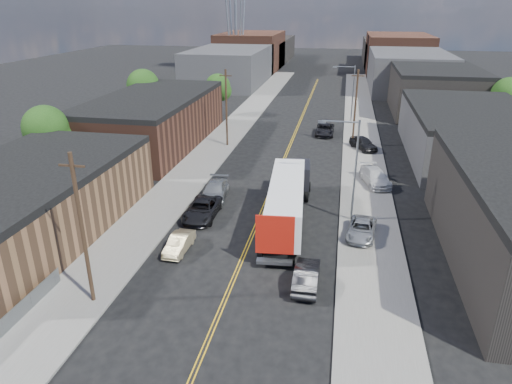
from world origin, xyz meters
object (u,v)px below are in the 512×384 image
at_px(car_right_lot_c, 363,143).
at_px(car_right_lot_b, 375,177).
at_px(car_left_b, 179,243).
at_px(car_left_c, 202,209).
at_px(car_ahead_truck, 325,130).
at_px(car_left_d, 215,191).
at_px(car_right_oncoming, 306,276).
at_px(semi_truck, 289,196).
at_px(car_right_lot_a, 362,229).

bearing_deg(car_right_lot_c, car_right_lot_b, -115.03).
bearing_deg(car_left_b, car_left_c, 91.67).
distance_m(car_right_lot_c, car_ahead_truck, 8.49).
distance_m(car_left_d, car_right_oncoming, 16.43).
distance_m(car_left_d, car_right_lot_c, 23.93).
distance_m(semi_truck, car_left_c, 7.77).
bearing_deg(car_ahead_truck, car_left_d, -109.64).
relative_size(car_right_lot_a, car_ahead_truck, 0.85).
height_order(semi_truck, car_ahead_truck, semi_truck).
distance_m(semi_truck, car_left_d, 8.47).
bearing_deg(car_right_lot_c, car_left_c, -151.30).
height_order(car_left_c, car_right_lot_b, car_right_lot_b).
xyz_separation_m(car_right_lot_a, car_right_lot_b, (1.64, 12.12, 0.14)).
height_order(car_left_b, car_left_d, car_left_d).
bearing_deg(car_right_oncoming, semi_truck, -75.95).
xyz_separation_m(car_left_d, car_right_lot_c, (14.55, 19.00, 0.14)).
height_order(car_left_d, car_right_lot_c, car_right_lot_c).
relative_size(car_left_d, car_right_lot_a, 1.22).
bearing_deg(car_left_d, car_left_c, -95.26).
bearing_deg(car_left_c, car_right_oncoming, -42.13).
relative_size(car_left_d, car_right_lot_b, 1.05).
xyz_separation_m(semi_truck, car_left_b, (-7.57, -6.73, -1.74)).
xyz_separation_m(car_left_c, car_right_lot_a, (13.79, -1.29, 0.01)).
relative_size(car_right_lot_a, car_right_lot_b, 0.86).
bearing_deg(car_left_d, car_right_oncoming, -57.77).
bearing_deg(car_right_lot_b, car_right_oncoming, -121.57).
xyz_separation_m(car_left_b, car_right_lot_c, (14.55, 29.20, 0.31)).
xyz_separation_m(car_left_c, car_right_oncoming, (10.00, -8.90, -0.02)).
distance_m(car_left_b, car_right_lot_b, 22.88).
bearing_deg(car_left_c, semi_truck, 4.59).
xyz_separation_m(semi_truck, car_left_c, (-7.57, -0.67, -1.60)).
bearing_deg(car_right_oncoming, car_left_d, -52.70).
relative_size(semi_truck, car_right_lot_a, 3.49).
relative_size(semi_truck, car_left_d, 2.85).
height_order(car_right_lot_a, car_ahead_truck, car_ahead_truck).
height_order(semi_truck, car_left_c, semi_truck).
bearing_deg(semi_truck, car_right_lot_a, -21.92).
height_order(car_left_b, car_right_lot_a, car_right_lot_a).
distance_m(car_left_d, car_ahead_truck, 27.31).
relative_size(car_left_b, car_right_oncoming, 0.85).
xyz_separation_m(car_right_lot_a, car_right_lot_c, (0.75, 24.43, 0.16)).
relative_size(car_left_c, car_right_lot_b, 1.04).
distance_m(semi_truck, car_left_b, 10.28).
distance_m(car_right_oncoming, car_right_lot_c, 32.36).
relative_size(car_right_lot_b, car_right_lot_c, 1.14).
bearing_deg(car_right_lot_a, car_right_lot_b, 89.50).
height_order(car_right_oncoming, car_ahead_truck, car_ahead_truck).
bearing_deg(car_right_lot_c, car_right_lot_a, -120.91).
xyz_separation_m(semi_truck, car_right_lot_a, (6.22, -1.96, -1.59)).
height_order(car_left_c, car_right_lot_a, car_left_c).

